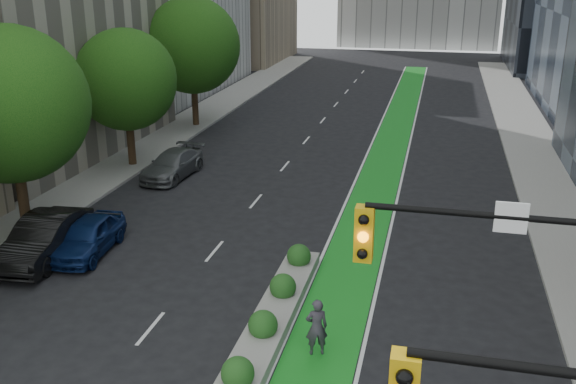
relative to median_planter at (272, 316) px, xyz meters
The scene contains 11 objects.
sidewalk_left 22.18m from the median_planter, 125.89° to the left, with size 3.60×90.00×0.15m, color gray.
sidewalk_right 20.86m from the median_planter, 59.45° to the left, with size 3.60×90.00×0.15m, color gray.
bike_lane_paint 23.04m from the median_planter, 85.52° to the left, with size 2.20×70.00×0.01m, color #198A22.
tree_mid 14.16m from the median_planter, 157.87° to the left, with size 6.40×6.40×8.78m.
tree_midfar 19.84m from the median_planter, 129.19° to the left, with size 5.60×5.60×7.76m.
tree_far 28.29m from the median_planter, 116.05° to the left, with size 6.60×6.60×9.00m.
median_planter is the anchor object (origin of this frame).
cyclist 2.12m from the median_planter, 35.57° to the right, with size 0.66×0.43×1.80m, color #3A343F.
parked_car_left_near 9.24m from the median_planter, 156.74° to the left, with size 1.73×4.30×1.47m, color #0D1F4E.
parked_car_left_mid 10.28m from the median_planter, 164.03° to the left, with size 1.80×5.17×1.70m, color black.
parked_car_left_far 16.45m from the median_planter, 123.84° to the left, with size 1.97×4.84×1.41m, color #525557.
Camera 1 is at (5.83, -10.21, 10.80)m, focal length 40.00 mm.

